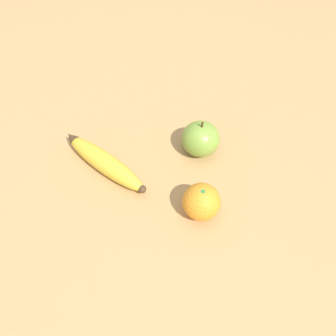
# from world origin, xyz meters

# --- Properties ---
(ground_plane) EXTENTS (3.00, 3.00, 0.00)m
(ground_plane) POSITION_xyz_m (0.00, 0.00, 0.00)
(ground_plane) COLOR tan
(banana) EXTENTS (0.21, 0.14, 0.04)m
(banana) POSITION_xyz_m (-0.04, 0.03, 0.02)
(banana) COLOR gold
(banana) RESTS_ON ground_plane
(orange) EXTENTS (0.07, 0.07, 0.07)m
(orange) POSITION_xyz_m (-0.22, -0.11, 0.04)
(orange) COLOR orange
(orange) RESTS_ON ground_plane
(apple) EXTENTS (0.08, 0.08, 0.09)m
(apple) POSITION_xyz_m (-0.08, -0.18, 0.04)
(apple) COLOR olive
(apple) RESTS_ON ground_plane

